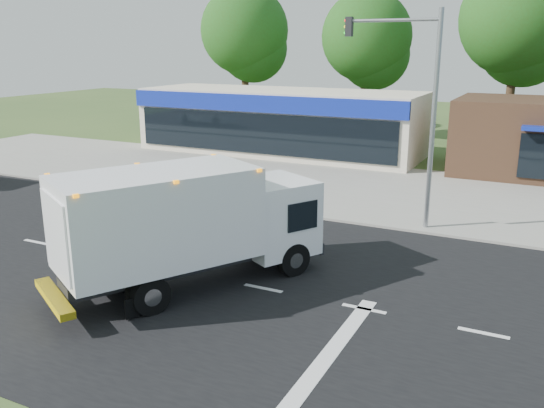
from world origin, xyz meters
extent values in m
plane|color=#385123|center=(0.00, 0.00, 0.00)|extent=(120.00, 120.00, 0.00)
cube|color=black|center=(0.00, 0.00, 0.00)|extent=(60.00, 14.00, 0.02)
cube|color=gray|center=(0.00, 8.20, 0.06)|extent=(60.00, 2.40, 0.12)
cube|color=gray|center=(0.00, 14.00, 0.01)|extent=(60.00, 9.00, 0.02)
cube|color=silver|center=(-9.00, 0.00, 0.02)|extent=(1.20, 0.15, 0.01)
cube|color=silver|center=(-6.00, 0.00, 0.02)|extent=(1.20, 0.15, 0.01)
cube|color=silver|center=(-3.00, 0.00, 0.02)|extent=(1.20, 0.15, 0.01)
cube|color=silver|center=(0.00, 0.00, 0.02)|extent=(1.20, 0.15, 0.01)
cube|color=silver|center=(3.00, 0.00, 0.02)|extent=(1.20, 0.15, 0.01)
cube|color=silver|center=(6.00, 0.00, 0.02)|extent=(1.20, 0.15, 0.01)
cube|color=silver|center=(3.00, -3.00, 0.02)|extent=(0.40, 7.00, 0.01)
cube|color=black|center=(-2.43, -1.52, 0.75)|extent=(3.57, 5.17, 0.37)
cube|color=white|center=(-0.56, 1.77, 1.66)|extent=(3.05, 2.99, 2.24)
cube|color=black|center=(-0.06, 2.65, 1.87)|extent=(1.84, 1.14, 0.96)
cube|color=white|center=(-2.43, -1.52, 2.24)|extent=(4.87, 5.91, 2.51)
cube|color=silver|center=(-3.77, -3.86, 2.19)|extent=(1.89, 1.11, 2.03)
cube|color=yellow|center=(-3.86, -4.03, 0.59)|extent=(2.41, 1.59, 0.19)
cube|color=orange|center=(-2.43, -1.52, 3.47)|extent=(4.80, 5.74, 0.09)
cylinder|color=black|center=(-1.41, 2.32, 0.51)|extent=(0.79, 1.05, 1.03)
cylinder|color=black|center=(0.35, 1.32, 0.51)|extent=(0.79, 1.05, 1.03)
cylinder|color=black|center=(-3.73, -1.64, 0.51)|extent=(0.79, 1.05, 1.03)
cylinder|color=black|center=(-1.88, -2.70, 0.51)|extent=(0.79, 1.05, 1.03)
imported|color=tan|center=(-4.97, -1.20, 0.85)|extent=(0.71, 0.55, 1.70)
sphere|color=white|center=(-4.97, -1.20, 1.67)|extent=(0.28, 0.28, 0.28)
cube|color=beige|center=(-9.00, 20.00, 2.00)|extent=(18.00, 6.00, 4.00)
cube|color=#0F2397|center=(-9.00, 16.95, 3.40)|extent=(18.00, 0.30, 1.00)
cube|color=black|center=(-9.00, 16.95, 1.60)|extent=(17.00, 0.12, 2.40)
cylinder|color=gray|center=(3.00, 7.60, 4.00)|extent=(0.18, 0.18, 8.00)
cylinder|color=gray|center=(1.30, 7.60, 7.60)|extent=(3.40, 0.12, 0.12)
cube|color=black|center=(-0.30, 7.60, 7.40)|extent=(0.25, 0.25, 0.70)
cylinder|color=#332114|center=(-16.00, 28.00, 3.67)|extent=(0.56, 0.56, 7.35)
sphere|color=#254F16|center=(-16.00, 28.00, 7.88)|extent=(6.93, 6.93, 6.93)
sphere|color=#254F16|center=(-15.50, 28.50, 6.51)|extent=(5.46, 5.46, 5.46)
cylinder|color=#332114|center=(-6.00, 28.00, 3.43)|extent=(0.56, 0.56, 6.86)
sphere|color=#254F16|center=(-6.00, 28.00, 7.35)|extent=(6.47, 6.47, 6.47)
sphere|color=#254F16|center=(-5.50, 28.50, 6.08)|extent=(5.10, 5.10, 5.10)
cylinder|color=#332114|center=(4.00, 28.00, 3.92)|extent=(0.56, 0.56, 7.84)
sphere|color=#254F16|center=(4.00, 28.00, 8.40)|extent=(7.39, 7.39, 7.39)
sphere|color=#254F16|center=(4.50, 28.50, 6.94)|extent=(5.82, 5.82, 5.82)
camera|label=1|loc=(6.99, -13.55, 6.74)|focal=38.00mm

